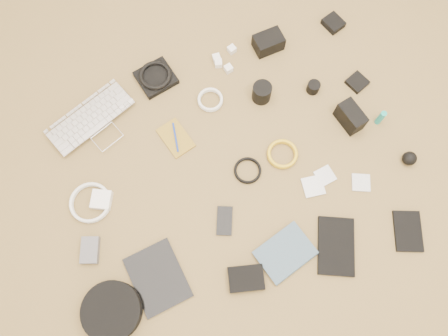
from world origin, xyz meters
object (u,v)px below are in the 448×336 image
object	(u,v)px
laptop	(98,127)
tablet	(158,278)
phone	(224,221)
headphone_case	(112,311)
paperback	(298,270)
dslr_camera	(268,42)

from	to	relation	value
laptop	tablet	world-z (taller)	laptop
phone	laptop	bearing A→B (deg)	145.55
headphone_case	paperback	xyz separation A→B (m)	(0.67, -0.07, -0.02)
dslr_camera	tablet	world-z (taller)	dslr_camera
laptop	phone	size ratio (longest dim) A/B	3.21
tablet	phone	world-z (taller)	tablet
phone	tablet	bearing A→B (deg)	-136.94
dslr_camera	phone	world-z (taller)	dslr_camera
paperback	tablet	bearing A→B (deg)	57.10
phone	headphone_case	bearing A→B (deg)	-138.26
laptop	phone	xyz separation A→B (m)	(0.36, -0.52, -0.01)
dslr_camera	phone	size ratio (longest dim) A/B	1.08
tablet	headphone_case	xyz separation A→B (m)	(-0.18, -0.06, 0.02)
phone	paperback	size ratio (longest dim) A/B	0.56
dslr_camera	tablet	xyz separation A→B (m)	(-0.71, -0.78, -0.03)
dslr_camera	paperback	distance (m)	0.94
phone	paperback	distance (m)	0.32
headphone_case	dslr_camera	bearing A→B (deg)	43.64
laptop	phone	bearing A→B (deg)	-78.72
tablet	paperback	bearing A→B (deg)	-23.56
tablet	paperback	size ratio (longest dim) A/B	1.18
dslr_camera	phone	xyz separation A→B (m)	(-0.41, -0.66, -0.03)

